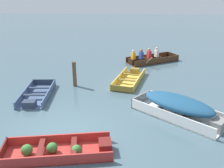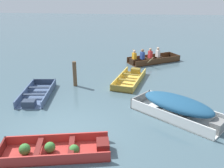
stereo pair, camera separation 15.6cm
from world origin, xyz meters
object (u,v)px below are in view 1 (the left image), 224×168
at_px(skiff_yellow_near_moored, 130,79).
at_px(rowboat_dark_varnish_with_crew, 149,59).
at_px(skiff_white_far_moored, 179,106).
at_px(mooring_post, 74,74).
at_px(skiff_slate_blue_mid_moored, 36,95).
at_px(dinghy_red_foreground, 60,150).

xyz_separation_m(skiff_yellow_near_moored, rowboat_dark_varnish_with_crew, (1.14, 3.51, 0.13)).
height_order(skiff_yellow_near_moored, skiff_white_far_moored, skiff_white_far_moored).
height_order(skiff_white_far_moored, mooring_post, mooring_post).
height_order(skiff_slate_blue_mid_moored, rowboat_dark_varnish_with_crew, rowboat_dark_varnish_with_crew).
distance_m(skiff_yellow_near_moored, mooring_post, 2.84).
distance_m(dinghy_red_foreground, rowboat_dark_varnish_with_crew, 10.19).
distance_m(skiff_slate_blue_mid_moored, rowboat_dark_varnish_with_crew, 7.86).
height_order(dinghy_red_foreground, mooring_post, mooring_post).
bearing_deg(rowboat_dark_varnish_with_crew, skiff_slate_blue_mid_moored, -130.45).
height_order(dinghy_red_foreground, rowboat_dark_varnish_with_crew, rowboat_dark_varnish_with_crew).
bearing_deg(skiff_slate_blue_mid_moored, dinghy_red_foreground, -60.28).
distance_m(skiff_white_far_moored, rowboat_dark_varnish_with_crew, 7.22).
distance_m(skiff_slate_blue_mid_moored, skiff_white_far_moored, 5.97).
height_order(skiff_yellow_near_moored, mooring_post, mooring_post).
xyz_separation_m(skiff_yellow_near_moored, mooring_post, (-2.61, -0.98, 0.50)).
relative_size(dinghy_red_foreground, skiff_yellow_near_moored, 1.03).
distance_m(rowboat_dark_varnish_with_crew, mooring_post, 5.86).
bearing_deg(rowboat_dark_varnish_with_crew, dinghy_red_foreground, -106.80).
relative_size(skiff_slate_blue_mid_moored, rowboat_dark_varnish_with_crew, 0.81).
xyz_separation_m(dinghy_red_foreground, skiff_yellow_near_moored, (1.81, 6.24, -0.03)).
distance_m(skiff_yellow_near_moored, skiff_white_far_moored, 4.14).
bearing_deg(skiff_white_far_moored, rowboat_dark_varnish_with_crew, 95.91).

